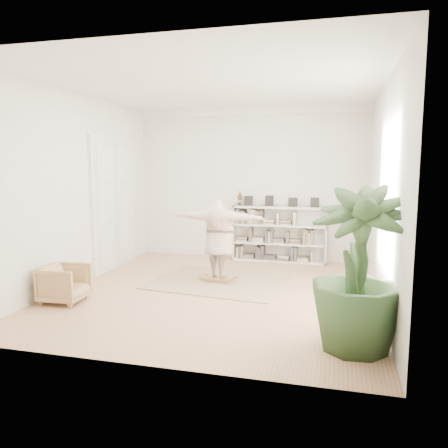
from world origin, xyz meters
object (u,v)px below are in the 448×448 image
Objects in this scene: rocker_board at (219,279)px; bookshelf at (279,235)px; armchair at (65,284)px; houseplant at (357,269)px; person at (219,237)px.

bookshelf is at bearing 74.62° from rocker_board.
houseplant reaches higher than armchair.
person is (-0.00, 0.00, 0.83)m from rocker_board.
rocker_board is 0.26× the size of houseplant.
armchair is 2.85m from rocker_board.
houseplant is (2.44, -2.58, 0.12)m from person.
bookshelf is 2.35m from person.
armchair is 4.71m from houseplant.
person is 0.93× the size of houseplant.
bookshelf is at bearing -105.38° from person.
bookshelf is at bearing -40.64° from armchair.
bookshelf is 5.03m from armchair.
bookshelf is 3.20× the size of armchair.
person is at bearing 133.33° from houseplant.
rocker_board is 3.68m from houseplant.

